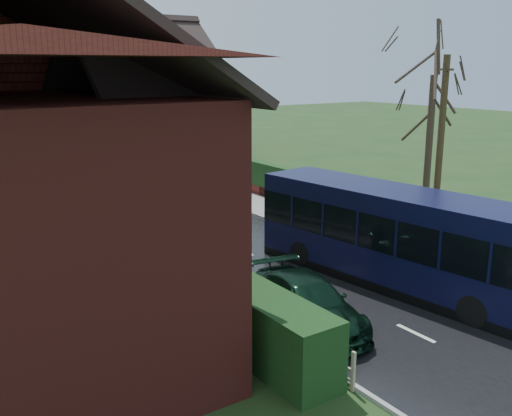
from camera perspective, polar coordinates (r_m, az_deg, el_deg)
ground at (r=16.53m, az=10.34°, el=-9.75°), size 140.00×140.00×0.00m
road at (r=24.21m, az=-6.44°, el=-1.88°), size 6.00×100.00×0.02m
pavement at (r=26.37m, az=1.73°, el=-0.34°), size 2.50×100.00×0.14m
kerb_right at (r=25.70m, az=-0.43°, el=-0.71°), size 0.12×100.00×0.14m
kerb_left at (r=23.00m, az=-13.17°, el=-2.92°), size 0.12×100.00×0.10m
front_hedge at (r=18.05m, az=-9.98°, el=-4.95°), size 1.20×16.00×1.60m
picket_fence at (r=18.46m, az=-7.81°, el=-5.58°), size 0.10×16.00×0.90m
right_wall_hedge at (r=27.07m, az=4.40°, el=2.07°), size 0.60×50.00×1.80m
bus at (r=17.98m, az=14.09°, el=-3.02°), size 3.43×9.93×2.95m
car_silver at (r=24.50m, az=-14.22°, el=-0.32°), size 2.03×4.35×1.44m
car_green at (r=15.08m, az=5.20°, el=-9.38°), size 2.53×4.56×1.25m
car_distant at (r=49.38m, az=-19.61°, el=6.31°), size 1.94×4.32×1.38m
bus_stop_sign at (r=18.71m, az=15.75°, el=-0.95°), size 0.14×0.45×2.94m
telegraph_pole at (r=21.20m, az=17.87°, el=5.02°), size 0.44×0.85×6.98m
tree_right_near at (r=25.38m, az=17.46°, el=13.54°), size 4.14×4.14×8.93m
tree_right_far at (r=34.79m, az=-5.59°, el=13.57°), size 4.42×4.42×8.54m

